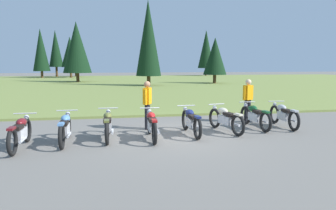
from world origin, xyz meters
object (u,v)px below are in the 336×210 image
Objects in this scene: motorcycle_navy at (191,121)px; rider_near_row_end at (147,102)px; motorcycle_sky_blue at (65,128)px; motorcycle_olive at (108,125)px; motorcycle_maroon at (20,132)px; motorcycle_british_green at (255,116)px; motorcycle_red at (152,125)px; motorcycle_silver at (284,115)px; rider_in_hivis_vest at (248,98)px; motorcycle_cream at (225,119)px.

motorcycle_navy is 1.26× the size of rider_near_row_end.
motorcycle_olive is (1.20, 0.27, 0.00)m from motorcycle_sky_blue.
motorcycle_maroon is 1.17m from motorcycle_sky_blue.
motorcycle_british_green is at bearing 9.22° from motorcycle_sky_blue.
motorcycle_silver is (4.88, 0.97, 0.00)m from motorcycle_red.
motorcycle_maroon is at bearing -170.44° from motorcycle_navy.
motorcycle_navy is 1.75m from rider_near_row_end.
motorcycle_maroon is at bearing -164.03° from motorcycle_olive.
motorcycle_british_green is (5.08, 0.75, 0.00)m from motorcycle_olive.
motorcycle_silver is at bearing -50.39° from rider_in_hivis_vest.
motorcycle_navy is 1.00× the size of motorcycle_british_green.
motorcycle_maroon is at bearing -172.64° from motorcycle_red.
motorcycle_navy is at bearing -39.52° from rider_near_row_end.
motorcycle_cream is (3.85, 0.37, 0.00)m from motorcycle_olive.
motorcycle_navy is 1.25m from motorcycle_cream.
motorcycle_navy is at bearing -166.72° from motorcycle_british_green.
motorcycle_maroon is 1.00× the size of motorcycle_silver.
motorcycle_navy is 1.00× the size of motorcycle_silver.
motorcycle_cream is at bearing -18.90° from rider_near_row_end.
rider_in_hivis_vest is at bearing 19.37° from motorcycle_olive.
motorcycle_cream is at bearing 9.18° from motorcycle_navy.
motorcycle_silver is 1.50m from rider_in_hivis_vest.
motorcycle_red and motorcycle_silver have the same top height.
motorcycle_maroon is 1.00× the size of motorcycle_navy.
motorcycle_red is 4.51m from rider_in_hivis_vest.
motorcycle_cream and motorcycle_british_green have the same top height.
motorcycle_sky_blue is at bearing -173.45° from motorcycle_navy.
motorcycle_sky_blue is at bearing -161.84° from rider_in_hivis_vest.
motorcycle_navy and motorcycle_british_green have the same top height.
motorcycle_sky_blue and motorcycle_cream have the same top height.
rider_in_hivis_vest is at bearing 129.61° from motorcycle_silver.
motorcycle_olive is 3.87m from motorcycle_cream.
rider_in_hivis_vest is (2.68, 1.69, 0.51)m from motorcycle_navy.
motorcycle_british_green is (7.37, 1.41, 0.00)m from motorcycle_maroon.
motorcycle_red is (3.60, 0.47, 0.00)m from motorcycle_maroon.
motorcycle_sky_blue is at bearing -172.81° from motorcycle_cream.
rider_near_row_end reaches higher than motorcycle_red.
motorcycle_cream is (5.05, 0.64, 0.00)m from motorcycle_sky_blue.
motorcycle_navy is (1.31, 0.36, 0.00)m from motorcycle_red.
motorcycle_red is at bearing -8.33° from motorcycle_olive.
rider_in_hivis_vest reaches higher than motorcycle_maroon.
motorcycle_olive and motorcycle_navy have the same top height.
motorcycle_cream is 1.24× the size of rider_in_hivis_vest.
rider_in_hivis_vest is (6.49, 2.13, 0.51)m from motorcycle_sky_blue.
motorcycle_silver is at bearing 1.33° from motorcycle_british_green.
rider_near_row_end is at bearing 89.12° from motorcycle_red.
motorcycle_cream is at bearing -134.06° from rider_in_hivis_vest.
motorcycle_british_green is at bearing 10.81° from motorcycle_maroon.
motorcycle_olive is 1.26× the size of rider_near_row_end.
rider_near_row_end is at bearing 140.48° from motorcycle_navy.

